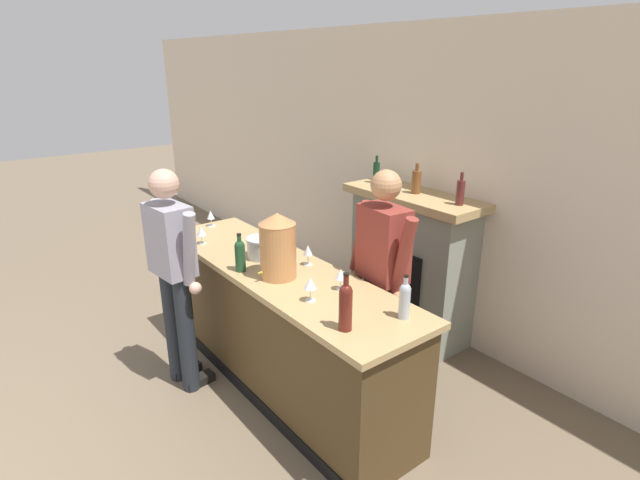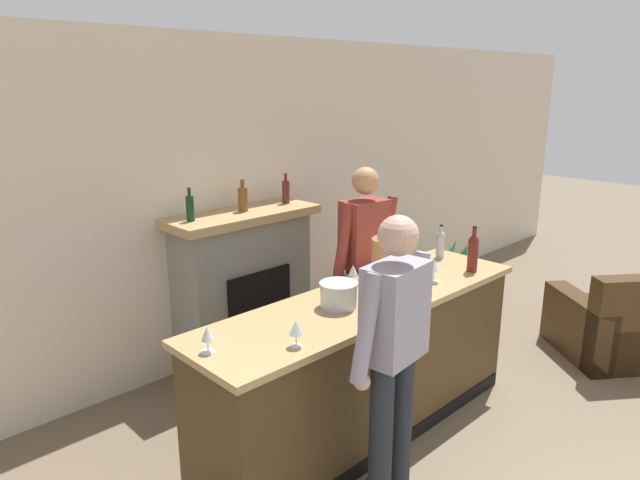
{
  "view_description": "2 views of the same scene",
  "coord_description": "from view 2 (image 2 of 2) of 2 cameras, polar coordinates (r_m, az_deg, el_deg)",
  "views": [
    {
      "loc": [
        2.87,
        1.1,
        2.44
      ],
      "look_at": [
        -0.07,
        3.37,
        1.09
      ],
      "focal_mm": 28.0,
      "sensor_mm": 36.0,
      "label": 1
    },
    {
      "loc": [
        -2.65,
        0.6,
        2.37
      ],
      "look_at": [
        0.01,
        3.36,
        1.3
      ],
      "focal_mm": 32.0,
      "sensor_mm": 36.0,
      "label": 2
    }
  ],
  "objects": [
    {
      "name": "armchair_black",
      "position": [
        5.71,
        27.48,
        -7.86
      ],
      "size": [
        1.2,
        1.21,
        0.85
      ],
      "color": "#402914",
      "rests_on": "ground_plane"
    },
    {
      "name": "wine_bottle_rose_blush",
      "position": [
        3.51,
        6.38,
        -5.31
      ],
      "size": [
        0.08,
        0.08,
        0.28
      ],
      "color": "#1B4325",
      "rests_on": "bar_counter"
    },
    {
      "name": "person_bartender",
      "position": [
        4.51,
        4.43,
        -2.57
      ],
      "size": [
        0.66,
        0.33,
        1.75
      ],
      "color": "black",
      "rests_on": "ground_plane"
    },
    {
      "name": "bar_counter",
      "position": [
        4.0,
        4.49,
        -12.4
      ],
      "size": [
        2.6,
        0.7,
        1.0
      ],
      "color": "#48351C",
      "rests_on": "ground_plane"
    },
    {
      "name": "wine_bottle_burgundy_dark",
      "position": [
        4.39,
        15.06,
        -1.11
      ],
      "size": [
        0.08,
        0.08,
        0.35
      ],
      "color": "#5A1D16",
      "rests_on": "bar_counter"
    },
    {
      "name": "potted_plant_corner",
      "position": [
        6.62,
        13.39,
        -3.02
      ],
      "size": [
        0.43,
        0.44,
        0.67
      ],
      "color": "#4C3F3A",
      "rests_on": "ground_plane"
    },
    {
      "name": "wine_glass_back_row",
      "position": [
        3.07,
        -11.2,
        -9.3
      ],
      "size": [
        0.08,
        0.08,
        0.15
      ],
      "color": "silver",
      "rests_on": "bar_counter"
    },
    {
      "name": "wine_glass_mid_counter",
      "position": [
        4.1,
        11.4,
        -2.58
      ],
      "size": [
        0.08,
        0.08,
        0.16
      ],
      "color": "silver",
      "rests_on": "bar_counter"
    },
    {
      "name": "copper_dispenser",
      "position": [
        3.76,
        7.08,
        -2.19
      ],
      "size": [
        0.26,
        0.3,
        0.47
      ],
      "color": "#BE804A",
      "rests_on": "bar_counter"
    },
    {
      "name": "ice_bucket_steel",
      "position": [
        3.6,
        1.86,
        -5.48
      ],
      "size": [
        0.24,
        0.24,
        0.16
      ],
      "color": "silver",
      "rests_on": "bar_counter"
    },
    {
      "name": "fireplace_stone",
      "position": [
        4.9,
        -7.65,
        -4.71
      ],
      "size": [
        1.3,
        0.52,
        1.61
      ],
      "color": "gray",
      "rests_on": "ground_plane"
    },
    {
      "name": "wine_glass_front_left",
      "position": [
        3.94,
        3.33,
        -3.14
      ],
      "size": [
        0.07,
        0.07,
        0.16
      ],
      "color": "silver",
      "rests_on": "bar_counter"
    },
    {
      "name": "wall_back_panel",
      "position": [
        4.89,
        -10.17,
        3.57
      ],
      "size": [
        12.0,
        0.07,
        2.75
      ],
      "color": "beige",
      "rests_on": "ground_plane"
    },
    {
      "name": "wine_glass_front_right",
      "position": [
        4.24,
        8.43,
        -2.02
      ],
      "size": [
        0.07,
        0.07,
        0.15
      ],
      "color": "silver",
      "rests_on": "bar_counter"
    },
    {
      "name": "wine_bottle_riesling_slim",
      "position": [
        4.67,
        11.95,
        -0.31
      ],
      "size": [
        0.07,
        0.07,
        0.28
      ],
      "color": "#AFB7C3",
      "rests_on": "bar_counter"
    },
    {
      "name": "person_customer",
      "position": [
        3.12,
        7.29,
        -11.5
      ],
      "size": [
        0.66,
        0.33,
        1.73
      ],
      "color": "#21262C",
      "rests_on": "ground_plane"
    },
    {
      "name": "wine_glass_by_dispenser",
      "position": [
        3.07,
        -2.41,
        -8.81
      ],
      "size": [
        0.08,
        0.08,
        0.15
      ],
      "color": "silver",
      "rests_on": "bar_counter"
    }
  ]
}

